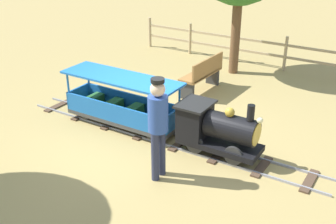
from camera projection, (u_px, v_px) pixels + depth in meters
name	position (u px, v px, depth m)	size (l,w,h in m)	color
ground_plane	(152.00, 135.00, 7.73)	(60.00, 60.00, 0.00)	#A38C51
track	(163.00, 137.00, 7.61)	(0.68, 6.05, 0.04)	gray
locomotive	(216.00, 128.00, 6.91)	(0.64, 1.44, 1.00)	black
passenger_car	(122.00, 106.00, 7.86)	(0.74, 2.35, 0.97)	#3F3F3F
conductor_person	(158.00, 121.00, 6.08)	(0.30, 0.30, 1.62)	#282D47
park_bench	(203.00, 75.00, 9.46)	(1.32, 0.46, 0.82)	olive
fence_section	(259.00, 48.00, 11.11)	(0.08, 7.13, 0.90)	tan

